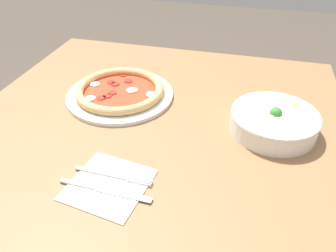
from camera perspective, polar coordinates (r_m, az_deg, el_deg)
dining_table at (r=0.93m, az=-3.20°, el=-6.57°), size 1.14×1.05×0.78m
pizza at (r=1.02m, az=-8.37°, el=5.94°), size 0.33×0.33×0.04m
bowl at (r=0.90m, az=18.00°, el=0.92°), size 0.23×0.23×0.07m
napkin at (r=0.73m, az=-10.29°, el=-9.99°), size 0.19×0.19×0.00m
fork at (r=0.75m, az=-9.74°, el=-8.46°), size 0.02×0.18×0.00m
knife at (r=0.72m, az=-11.63°, el=-10.74°), size 0.02×0.21×0.01m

